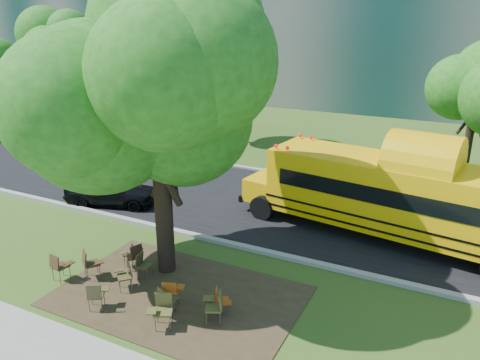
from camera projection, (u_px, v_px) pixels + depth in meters
The scene contains 28 objects.
ground at pixel (160, 280), 14.50m from camera, with size 160.00×160.00×0.00m, color #344E18.
dirt_patch at pixel (178, 296), 13.65m from camera, with size 7.00×4.50×0.03m, color #382819.
asphalt_road at pixel (254, 203), 20.40m from camera, with size 80.00×8.00×0.04m, color black.
kerb_near at pixel (208, 239), 17.01m from camera, with size 80.00×0.25×0.14m, color gray.
kerb_far at pixel (288, 174), 23.85m from camera, with size 80.00×0.25×0.14m, color gray.
bg_tree_0 at pixel (120, 69), 28.97m from camera, with size 5.20×5.20×7.18m.
bg_tree_1 at pixel (50, 49), 33.73m from camera, with size 6.00×6.00×8.40m.
bg_tree_2 at pixel (242, 76), 28.69m from camera, with size 4.80×4.80×6.62m.
bg_tree_3 at pixel (479, 78), 21.29m from camera, with size 5.60×5.60×7.84m.
main_tree at pixel (157, 99), 13.24m from camera, with size 7.20×7.20×9.14m.
school_bus at pixel (414, 199), 16.26m from camera, with size 12.27×4.26×2.94m.
chair_0 at pixel (59, 265), 14.28m from camera, with size 0.65×0.54×0.91m.
chair_1 at pixel (90, 262), 14.40m from camera, with size 0.81×0.64×0.95m.
chair_2 at pixel (96, 294), 12.85m from camera, with size 0.57×0.70×0.86m.
chair_3 at pixel (126, 273), 13.84m from camera, with size 0.75×0.59×0.87m.
chair_4 at pixel (165, 298), 12.73m from camera, with size 0.66×0.52×0.80m.
chair_5 at pixel (162, 307), 12.14m from camera, with size 0.66×0.79×0.97m.
chair_6 at pixel (216, 304), 12.32m from camera, with size 0.73×0.63×0.92m.
chair_7 at pixel (220, 299), 12.68m from camera, with size 0.64×0.53×0.79m.
chair_8 at pixel (135, 254), 14.95m from camera, with size 0.56×0.72×0.90m.
chair_9 at pixel (131, 255), 15.06m from camera, with size 0.65×0.51×0.77m.
chair_10 at pixel (143, 264), 14.43m from camera, with size 0.53×0.55×0.84m.
chair_11 at pixel (171, 291), 12.93m from camera, with size 0.60×0.67×0.88m.
black_car at pixel (112, 190), 20.06m from camera, with size 1.59×3.95×1.34m, color black.
bg_car_silver at pixel (42, 137), 29.04m from camera, with size 1.30×3.73×1.23m, color gray.
bg_car_red at pixel (179, 154), 25.16m from camera, with size 2.21×4.80×1.33m, color maroon.
pedestrian_a at pixel (74, 128), 30.27m from camera, with size 0.60×0.40×1.65m, color navy.
pedestrian_b at pixel (53, 125), 31.19m from camera, with size 0.80×0.62×1.64m, color #866650.
Camera 1 is at (7.83, -10.21, 7.78)m, focal length 35.00 mm.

